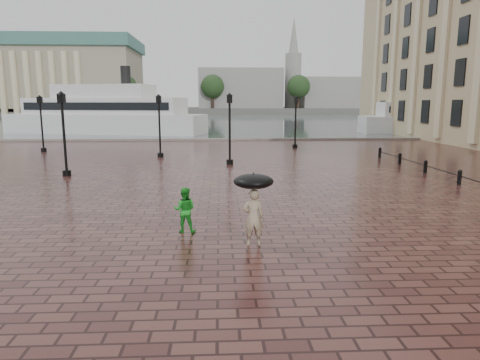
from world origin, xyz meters
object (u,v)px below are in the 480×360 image
Objects in this scene: adult_pedestrian at (253,217)px; ferry_far at (452,116)px; ferry_near at (105,114)px; street_lamps at (164,125)px; child_pedestrian at (185,210)px.

ferry_far is at bearing -126.48° from adult_pedestrian.
adult_pedestrian is at bearing -56.12° from ferry_near.
child_pedestrian is at bearing -81.06° from street_lamps.
child_pedestrian is 52.18m from ferry_far.
ferry_near is (-10.77, 25.49, 0.21)m from street_lamps.
ferry_far is at bearing 34.66° from street_lamps.
ferry_near is 1.14× the size of ferry_far.
street_lamps is 15.36× the size of child_pedestrian.
adult_pedestrian is 2.41m from child_pedestrian.
ferry_far is at bearing 12.26° from ferry_near.
ferry_far is (29.18, 43.17, 1.45)m from adult_pedestrian.
ferry_near is (-13.65, 43.77, 1.84)m from child_pedestrian.
adult_pedestrian is at bearing -117.89° from ferry_far.
adult_pedestrian is at bearing -76.06° from street_lamps.
street_lamps is 20.29m from adult_pedestrian.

